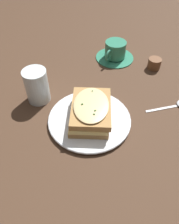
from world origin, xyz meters
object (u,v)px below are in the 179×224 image
at_px(water_glass, 37,86).
at_px(sandwich, 90,111).
at_px(teacup_with_saucer, 115,52).
at_px(dinner_plate, 90,119).
at_px(condiment_pot, 154,64).

bearing_deg(water_glass, sandwich, 63.53).
distance_m(teacup_with_saucer, water_glass, 0.35).
xyz_separation_m(dinner_plate, teacup_with_saucer, (-0.34, 0.08, 0.02)).
distance_m(dinner_plate, condiment_pot, 0.36).
relative_size(sandwich, condiment_pot, 3.28).
relative_size(dinner_plate, teacup_with_saucer, 1.63).
bearing_deg(condiment_pot, dinner_plate, -38.56).
height_order(dinner_plate, condiment_pot, condiment_pot).
distance_m(sandwich, water_glass, 0.19).
xyz_separation_m(dinner_plate, sandwich, (-0.00, 0.00, 0.03)).
distance_m(dinner_plate, sandwich, 0.03).
xyz_separation_m(dinner_plate, water_glass, (-0.08, -0.17, 0.05)).
distance_m(dinner_plate, water_glass, 0.19).
xyz_separation_m(sandwich, teacup_with_saucer, (-0.34, 0.08, -0.01)).
bearing_deg(sandwich, dinner_plate, -81.31).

